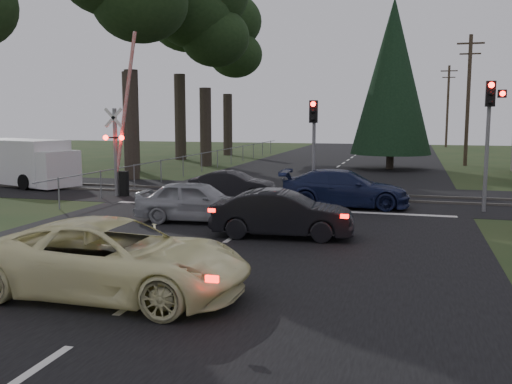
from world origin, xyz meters
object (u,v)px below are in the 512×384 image
(traffic_signal_center, at_px, (313,133))
(dark_hatchback, at_px, (283,214))
(dark_car_far, at_px, (233,185))
(traffic_signal_right, at_px, (490,121))
(crossing_signal, at_px, (120,149))
(blue_sedan, at_px, (344,189))
(cream_coupe, at_px, (114,259))
(utility_pole_far, at_px, (448,105))
(utility_pole_mid, at_px, (468,98))
(silver_car, at_px, (197,201))
(white_van, at_px, (26,163))

(traffic_signal_center, xyz_separation_m, dark_hatchback, (0.38, -7.29, -2.13))
(dark_hatchback, distance_m, dark_car_far, 7.77)
(dark_car_far, bearing_deg, traffic_signal_right, -96.30)
(crossing_signal, xyz_separation_m, traffic_signal_right, (14.82, -0.31, 1.26))
(crossing_signal, xyz_separation_m, blue_sedan, (9.72, -0.40, -1.35))
(cream_coupe, height_order, dark_car_far, cream_coupe)
(utility_pole_far, bearing_deg, traffic_signal_center, -99.60)
(traffic_signal_center, bearing_deg, utility_pole_mid, 68.79)
(utility_pole_far, relative_size, cream_coupe, 1.68)
(traffic_signal_center, relative_size, utility_pole_mid, 0.46)
(cream_coupe, height_order, dark_hatchback, cream_coupe)
(utility_pole_mid, relative_size, silver_car, 2.25)
(blue_sedan, xyz_separation_m, dark_car_far, (-4.76, 0.84, -0.12))
(traffic_signal_center, xyz_separation_m, dark_car_far, (-3.31, -0.45, -2.22))
(utility_pole_far, height_order, blue_sedan, utility_pole_far)
(crossing_signal, relative_size, traffic_signal_center, 1.70)
(traffic_signal_right, height_order, silver_car, traffic_signal_right)
(silver_car, bearing_deg, utility_pole_mid, -26.67)
(traffic_signal_center, height_order, silver_car, traffic_signal_center)
(silver_car, height_order, white_van, white_van)
(utility_pole_mid, bearing_deg, crossing_signal, -127.97)
(cream_coupe, xyz_separation_m, dark_car_far, (-1.73, 13.00, -0.15))
(crossing_signal, bearing_deg, cream_coupe, -61.97)
(traffic_signal_right, height_order, cream_coupe, traffic_signal_right)
(crossing_signal, bearing_deg, traffic_signal_right, -1.21)
(traffic_signal_center, distance_m, white_van, 14.74)
(dark_hatchback, xyz_separation_m, blue_sedan, (1.07, 6.00, 0.04))
(crossing_signal, relative_size, dark_hatchback, 1.71)
(silver_car, relative_size, dark_car_far, 1.12)
(traffic_signal_right, bearing_deg, traffic_signal_center, 169.59)
(silver_car, height_order, blue_sedan, blue_sedan)
(silver_car, height_order, dark_car_far, silver_car)
(blue_sedan, bearing_deg, utility_pole_far, -11.49)
(crossing_signal, bearing_deg, white_van, 162.42)
(dark_car_far, bearing_deg, utility_pole_mid, -30.61)
(traffic_signal_center, bearing_deg, cream_coupe, -96.72)
(utility_pole_mid, xyz_separation_m, cream_coupe, (-9.08, -32.78, -3.98))
(traffic_signal_center, xyz_separation_m, blue_sedan, (1.44, -1.29, -2.09))
(cream_coupe, bearing_deg, traffic_signal_right, -33.41)
(utility_pole_mid, relative_size, cream_coupe, 1.68)
(blue_sedan, bearing_deg, dark_car_far, 76.07)
(crossing_signal, height_order, blue_sedan, crossing_signal)
(traffic_signal_center, bearing_deg, utility_pole_far, 80.40)
(crossing_signal, height_order, dark_hatchback, crossing_signal)
(utility_pole_mid, xyz_separation_m, dark_hatchback, (-7.12, -26.62, -4.05))
(crossing_signal, distance_m, dark_hatchback, 10.85)
(utility_pole_mid, xyz_separation_m, utility_pole_far, (0.00, 25.00, 0.00))
(utility_pole_mid, relative_size, utility_pole_far, 1.00)
(silver_car, bearing_deg, utility_pole_far, -15.87)
(dark_hatchback, distance_m, white_van, 17.19)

